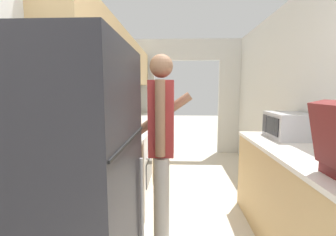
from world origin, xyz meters
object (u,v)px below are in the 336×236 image
microwave (288,125)px  refrigerator (60,208)px  range_oven (123,169)px  person (162,147)px

microwave → refrigerator: bearing=-143.0°
range_oven → person: person is taller
person → refrigerator: bearing=151.2°
refrigerator → microwave: size_ratio=3.45×
refrigerator → person: person is taller
range_oven → person: 0.98m
person → microwave: bearing=-69.4°
person → microwave: 1.39m
person → microwave: (1.29, 0.49, 0.12)m
range_oven → microwave: (1.81, -0.22, 0.58)m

